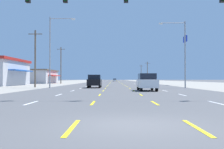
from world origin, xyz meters
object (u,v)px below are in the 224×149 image
streetlight_left_row_0 (52,47)px  streetlight_right_row_0 (183,49)px  suv_inner_left_near (95,81)px  sedan_center_turn_midfar (115,80)px  suv_inner_right_nearest (147,82)px  sedan_far_left_mid (98,80)px  pole_sign_right_row_1 (185,48)px

streetlight_left_row_0 → streetlight_right_row_0: (19.58, -0.00, -0.34)m
suv_inner_left_near → sedan_center_turn_midfar: bearing=87.9°
suv_inner_right_nearest → sedan_far_left_mid: suv_inner_right_nearest is taller
streetlight_right_row_0 → streetlight_left_row_0: bearing=180.0°
sedan_center_turn_midfar → streetlight_right_row_0: (9.79, -93.35, 5.01)m
sedan_center_turn_midfar → streetlight_left_row_0: size_ratio=0.42×
suv_inner_right_nearest → pole_sign_right_row_1: 31.40m
suv_inner_right_nearest → suv_inner_left_near: (-6.72, 10.02, 0.00)m
suv_inner_left_near → streetlight_left_row_0: 8.16m
sedan_center_turn_midfar → pole_sign_right_row_1: size_ratio=0.41×
suv_inner_right_nearest → streetlight_left_row_0: 16.75m
suv_inner_right_nearest → suv_inner_left_near: 12.07m
suv_inner_left_near → sedan_far_left_mid: suv_inner_left_near is taller
suv_inner_right_nearest → pole_sign_right_row_1: bearing=66.7°
suv_inner_left_near → sedan_far_left_mid: 62.27m
pole_sign_right_row_1 → suv_inner_right_nearest: bearing=-113.3°
streetlight_right_row_0 → suv_inner_left_near: bearing=176.4°
suv_inner_right_nearest → sedan_center_turn_midfar: size_ratio=1.09×
sedan_far_left_mid → streetlight_left_row_0: streetlight_left_row_0 is taller
sedan_far_left_mid → streetlight_right_row_0: size_ratio=0.45×
sedan_center_turn_midfar → streetlight_left_row_0: 94.02m
sedan_far_left_mid → streetlight_left_row_0: bearing=-92.7°
streetlight_right_row_0 → pole_sign_right_row_1: bearing=73.6°
sedan_far_left_mid → streetlight_right_row_0: streetlight_right_row_0 is taller
pole_sign_right_row_1 → streetlight_right_row_0: size_ratio=1.08×
suv_inner_right_nearest → sedan_far_left_mid: size_ratio=1.09×
suv_inner_right_nearest → streetlight_left_row_0: (-13.06, 9.18, 5.08)m
sedan_center_turn_midfar → streetlight_left_row_0: streetlight_left_row_0 is taller
sedan_center_turn_midfar → sedan_far_left_mid: bearing=-102.6°
suv_inner_left_near → sedan_far_left_mid: (-3.35, 62.18, -0.27)m
suv_inner_left_near → streetlight_left_row_0: streetlight_left_row_0 is taller
suv_inner_right_nearest → pole_sign_right_row_1: size_ratio=0.45×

